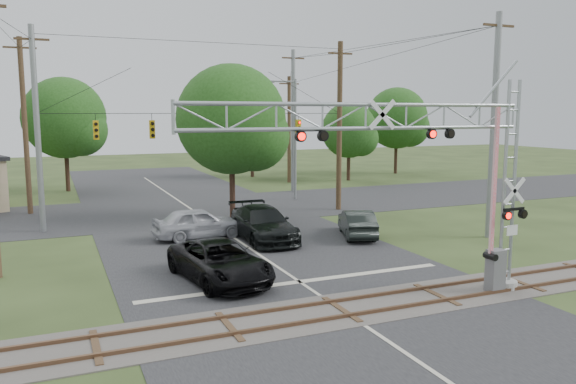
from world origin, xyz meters
name	(u,v)px	position (x,y,z in m)	size (l,w,h in m)	color
ground	(372,331)	(0.00, 0.00, 0.00)	(160.00, 160.00, 0.00)	#2C3A1B
road_main	(261,256)	(0.00, 10.00, 0.01)	(14.00, 90.00, 0.02)	#242426
road_cross	(191,209)	(0.00, 24.00, 0.01)	(90.00, 12.00, 0.02)	#242426
railroad_track	(341,310)	(0.00, 2.00, 0.03)	(90.00, 3.20, 0.17)	#49443F
crossing_gantry	(427,164)	(3.11, 1.64, 4.98)	(13.17, 1.01, 7.94)	#999893
traffic_signal_span	(219,128)	(0.93, 20.00, 5.75)	(19.34, 0.36, 11.50)	gray
pickup_black	(220,262)	(-2.87, 6.96, 0.80)	(2.66, 5.77, 1.60)	black
car_dark	(263,224)	(1.30, 13.19, 0.89)	(2.48, 6.10, 1.77)	black
sedan_silver	(199,223)	(-1.73, 14.97, 0.83)	(1.97, 4.90, 1.67)	#ABACB3
suv_dark	(357,223)	(6.36, 11.97, 0.74)	(1.56, 4.47, 1.47)	black
streetlight	(293,133)	(8.39, 25.44, 5.19)	(2.47, 0.26, 9.28)	gray
utility_poles	(235,126)	(2.66, 22.00, 5.84)	(26.04, 27.01, 11.93)	#3E261C
treeline	(164,122)	(0.17, 34.23, 5.91)	(57.13, 27.74, 9.87)	#342117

